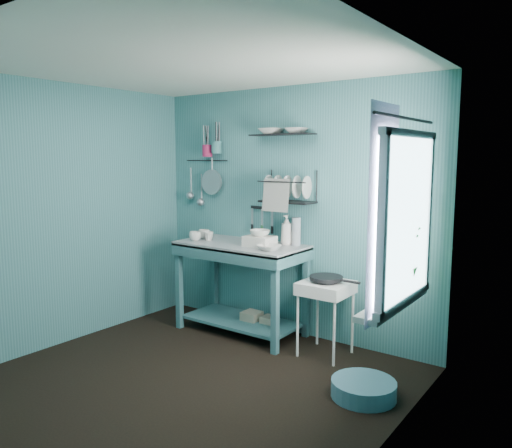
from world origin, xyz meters
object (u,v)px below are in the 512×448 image
Objects in this scene: frying_pan at (326,278)px; storage_tin_large at (252,322)px; mug_mid at (209,236)px; soap_bottle at (286,230)px; wash_tub at (260,241)px; storage_tin_small at (269,326)px; hotplate_stand at (325,318)px; colander at (212,182)px; work_counter at (241,288)px; water_bottle at (296,232)px; potted_plant at (398,258)px; mug_right at (204,234)px; mug_left at (195,236)px; utensil_cup_teal at (217,147)px; utensil_cup_magenta at (207,151)px; floor_basin at (364,389)px; dish_rack at (287,187)px.

storage_tin_large is at bearing 175.29° from frying_pan.
mug_mid is 0.33× the size of soap_bottle.
storage_tin_small is (0.05, 0.10, -0.88)m from wash_tub.
hotplate_stand is 0.74m from storage_tin_small.
frying_pan is 1.07× the size of colander.
water_bottle is at bearing 24.22° from work_counter.
storage_tin_small is at bearing 157.63° from potted_plant.
storage_tin_large is (-0.42, -0.17, -0.96)m from water_bottle.
storage_tin_small is at bearing 5.71° from mug_right.
water_bottle is (1.00, 0.38, 0.09)m from mug_left.
soap_bottle reaches higher than work_counter.
utensil_cup_teal is at bearing 178.66° from water_bottle.
wash_tub is at bearing 10.86° from mug_left.
frying_pan is 1.94m from utensil_cup_teal.
potted_plant is at bearing -22.37° from storage_tin_small.
storage_tin_large is (-0.32, -0.15, -0.97)m from soap_bottle.
utensil_cup_magenta is (-0.90, 0.26, 0.89)m from wash_tub.
wash_tub reaches higher than storage_tin_small.
colander is 0.57× the size of floor_basin.
water_bottle is (0.52, 0.22, 0.61)m from work_counter.
mug_left is at bearing 173.96° from hotplate_stand.
work_counter is 0.64m from mug_mid.
water_bottle is 2.15× the size of utensil_cup_teal.
utensil_cup_teal is (-0.04, 0.40, 0.92)m from mug_left.
work_counter is 1.57m from utensil_cup_magenta.
mug_left is at bearing -156.45° from dish_rack.
colander is (-1.04, 0.07, 0.44)m from soap_bottle.
soap_bottle is 1.07× the size of water_bottle.
floor_basin is at bearing -14.71° from mug_mid.
storage_tin_large is at bearing 19.90° from mug_left.
utensil_cup_teal reaches higher than frying_pan.
dish_rack is (0.43, 0.19, 1.05)m from work_counter.
utensil_cup_teal reaches higher than mug_mid.
utensil_cup_magenta is (-1.08, 0.05, 0.36)m from dish_rack.
mug_mid is 0.68m from colander.
utensil_cup_magenta is 0.14m from utensil_cup_teal.
utensil_cup_teal is 2.94m from floor_basin.
hotplate_stand is at bearing -0.90° from mug_right.
mug_mid is 0.50× the size of storage_tin_small.
utensil_cup_teal is (-1.51, 0.27, 1.56)m from hotplate_stand.
wash_tub is 1.00× the size of water_bottle.
storage_tin_small is (0.82, -0.16, -1.80)m from utensil_cup_teal.
hotplate_stand reaches higher than floor_basin.
water_bottle is 1.23m from colander.
wash_tub reaches higher than hotplate_stand.
mug_right is at bearing 164.57° from floor_basin.
floor_basin is (2.00, -0.53, -0.91)m from mug_mid.
mug_right is 0.44× the size of colander.
colander is (-1.61, 0.30, 1.18)m from hotplate_stand.
storage_tin_small is (0.30, 0.08, -0.37)m from work_counter.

